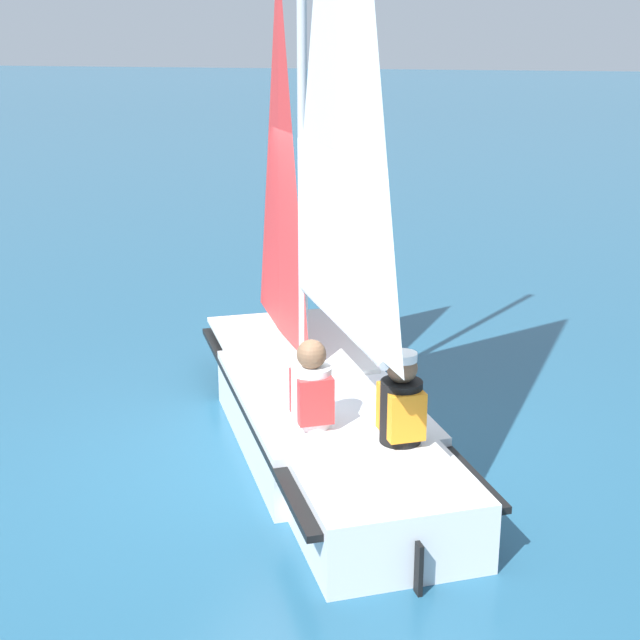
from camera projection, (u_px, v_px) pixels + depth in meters
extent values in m
plane|color=#235675|center=(320.00, 444.00, 7.52)|extent=(260.00, 260.00, 0.00)
cube|color=silver|center=(320.00, 417.00, 7.45)|extent=(2.50, 2.70, 0.49)
cube|color=silver|center=(275.00, 353.00, 9.00)|extent=(1.19, 1.23, 0.49)
cube|color=silver|center=(388.00, 514.00, 5.89)|extent=(1.50, 1.48, 0.49)
cube|color=black|center=(320.00, 399.00, 7.40)|extent=(3.64, 4.18, 0.05)
cube|color=silver|center=(287.00, 343.00, 8.47)|extent=(2.15, 2.29, 0.04)
cylinder|color=#B7B7BC|center=(302.00, 47.00, 7.08)|extent=(0.08, 0.08, 5.43)
cylinder|color=#B7B7BC|center=(338.00, 320.00, 6.69)|extent=(1.33, 1.70, 0.07)
pyramid|color=red|center=(280.00, 147.00, 8.08)|extent=(0.93, 1.19, 3.49)
cube|color=black|center=(419.00, 569.00, 5.40)|extent=(0.07, 0.08, 0.35)
cube|color=black|center=(312.00, 457.00, 6.75)|extent=(0.36, 0.37, 0.45)
cylinder|color=white|center=(312.00, 399.00, 6.62)|extent=(0.42, 0.42, 0.50)
cube|color=red|center=(312.00, 395.00, 6.61)|extent=(0.41, 0.43, 0.35)
sphere|color=brown|center=(311.00, 354.00, 6.51)|extent=(0.22, 0.22, 0.22)
cube|color=black|center=(399.00, 474.00, 6.48)|extent=(0.36, 0.37, 0.45)
cylinder|color=black|center=(401.00, 414.00, 6.34)|extent=(0.42, 0.42, 0.50)
cube|color=orange|center=(401.00, 411.00, 6.33)|extent=(0.41, 0.43, 0.35)
sphere|color=brown|center=(402.00, 368.00, 6.24)|extent=(0.22, 0.22, 0.22)
cylinder|color=white|center=(402.00, 357.00, 6.21)|extent=(0.29, 0.29, 0.06)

